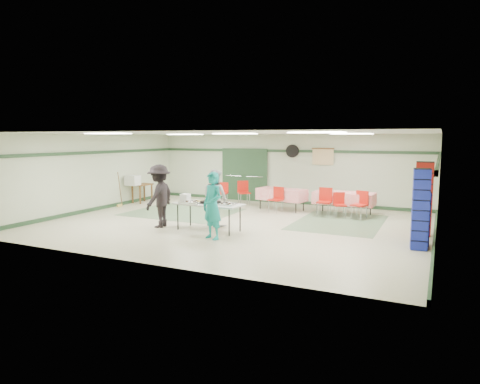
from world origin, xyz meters
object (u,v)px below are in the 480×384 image
at_px(broom, 120,189).
at_px(chair_c, 361,202).
at_px(chair_d, 277,197).
at_px(office_printer, 132,180).
at_px(crate_stack_blue_a, 421,218).
at_px(chair_loose_b, 223,191).
at_px(volunteer_grey, 215,198).
at_px(volunteer_dark, 159,196).
at_px(dining_table_b, 282,194).
at_px(dining_table_a, 344,198).
at_px(chair_loose_a, 243,190).
at_px(serving_table, 209,205).
at_px(crate_stack_red, 423,199).
at_px(crate_stack_blue_b, 420,209).
at_px(volunteer_teal, 213,206).
at_px(chair_b, 325,199).
at_px(chair_a, 339,202).
at_px(printer_table, 142,187).

bearing_deg(broom, chair_c, 23.53).
distance_m(chair_d, office_printer, 5.69).
bearing_deg(crate_stack_blue_a, chair_loose_b, 153.46).
bearing_deg(chair_d, broom, -153.13).
xyz_separation_m(volunteer_grey, chair_c, (3.64, 2.89, -0.28)).
bearing_deg(volunteer_dark, crate_stack_blue_a, 93.05).
bearing_deg(dining_table_b, dining_table_a, 9.61).
height_order(chair_loose_b, crate_stack_blue_a, crate_stack_blue_a).
distance_m(chair_loose_a, chair_loose_b, 0.82).
relative_size(dining_table_a, broom, 1.56).
distance_m(dining_table_a, chair_loose_a, 3.94).
height_order(chair_loose_b, office_printer, office_printer).
bearing_deg(serving_table, crate_stack_blue_a, 10.32).
xyz_separation_m(chair_c, crate_stack_red, (1.87, -1.60, 0.42)).
distance_m(dining_table_b, broom, 5.99).
xyz_separation_m(serving_table, chair_d, (0.72, 3.50, -0.17)).
bearing_deg(chair_loose_a, crate_stack_blue_b, -72.71).
distance_m(serving_table, chair_loose_a, 4.65).
bearing_deg(office_printer, crate_stack_blue_b, -17.82).
bearing_deg(dining_table_b, chair_d, -77.06).
xyz_separation_m(serving_table, chair_loose_b, (-1.83, 4.35, -0.20)).
height_order(volunteer_teal, chair_loose_b, volunteer_teal).
distance_m(crate_stack_blue_a, broom, 10.48).
xyz_separation_m(volunteer_grey, dining_table_a, (3.00, 3.46, -0.26)).
height_order(dining_table_b, chair_loose_a, chair_loose_a).
distance_m(chair_b, crate_stack_blue_a, 4.09).
bearing_deg(crate_stack_blue_b, chair_b, 133.26).
height_order(volunteer_dark, crate_stack_blue_a, volunteer_dark).
distance_m(chair_c, crate_stack_blue_b, 3.71).
bearing_deg(dining_table_a, chair_b, -129.57).
bearing_deg(serving_table, chair_c, 47.29).
height_order(dining_table_b, office_printer, office_printer).
bearing_deg(crate_stack_blue_b, chair_loose_b, 150.79).
height_order(dining_table_a, chair_loose_a, chair_loose_a).
bearing_deg(chair_a, dining_table_a, 63.58).
xyz_separation_m(dining_table_b, office_printer, (-5.60, -1.27, 0.37)).
relative_size(chair_loose_b, broom, 0.66).
distance_m(dining_table_b, office_printer, 5.75).
height_order(volunteer_teal, chair_c, volunteer_teal).
height_order(dining_table_a, office_printer, office_printer).
bearing_deg(volunteer_dark, printer_table, -140.71).
xyz_separation_m(chair_loose_a, printer_table, (-3.88, -1.18, 0.06)).
bearing_deg(dining_table_b, chair_loose_b, -176.77).
relative_size(chair_a, crate_stack_red, 0.42).
bearing_deg(printer_table, broom, -87.76).
bearing_deg(chair_d, chair_c, 13.70).
bearing_deg(chair_b, printer_table, -179.22).
bearing_deg(chair_loose_a, serving_table, -116.53).
bearing_deg(chair_loose_a, dining_table_a, -46.21).
bearing_deg(dining_table_a, chair_loose_a, 175.80).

